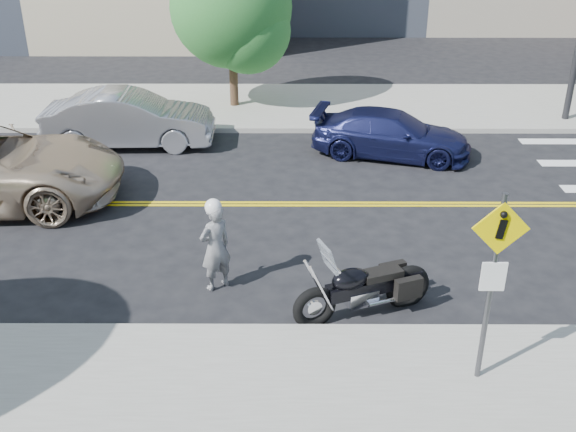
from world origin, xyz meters
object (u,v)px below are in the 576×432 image
(pedestrian_sign, at_px, (493,272))
(motorcyclist, at_px, (215,245))
(parked_car_silver, at_px, (129,119))
(motorcycle, at_px, (365,276))
(parked_car_blue, at_px, (391,134))

(pedestrian_sign, bearing_deg, motorcyclist, 147.12)
(motorcyclist, height_order, parked_car_silver, motorcyclist)
(pedestrian_sign, bearing_deg, motorcycle, 129.81)
(parked_car_silver, bearing_deg, motorcycle, -146.82)
(pedestrian_sign, distance_m, parked_car_blue, 9.57)
(motorcycle, bearing_deg, parked_car_blue, 57.50)
(pedestrian_sign, xyz_separation_m, motorcycle, (-1.54, 1.84, -1.20))
(motorcyclist, relative_size, parked_car_blue, 0.42)
(motorcyclist, xyz_separation_m, parked_car_blue, (4.11, 6.78, -0.28))
(pedestrian_sign, height_order, parked_car_silver, pedestrian_sign)
(motorcycle, distance_m, parked_car_silver, 10.25)
(parked_car_blue, bearing_deg, parked_car_silver, 98.48)
(parked_car_silver, bearing_deg, motorcyclist, -158.57)
(motorcycle, xyz_separation_m, parked_car_blue, (1.48, 7.63, -0.14))
(motorcyclist, height_order, parked_car_blue, motorcyclist)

